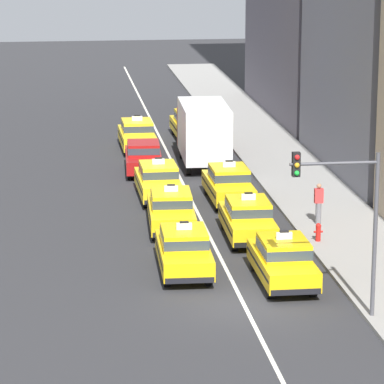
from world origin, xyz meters
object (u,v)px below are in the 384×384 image
taxi_right_third (229,183)px  fire_hydrant (318,231)px  pedestrian_mid_block (319,203)px  traffic_light_pole (346,206)px  taxi_right_second (248,218)px  taxi_left_second (171,209)px  taxi_left_third (158,180)px  taxi_left_fifth (137,134)px  taxi_left_nearest (184,249)px  sedan_left_fourth (143,156)px  box_truck_right_fourth (203,130)px  taxi_right_fifth (190,124)px

taxi_right_third → fire_hydrant: taxi_right_third is taller
pedestrian_mid_block → traffic_light_pole: (-1.78, -11.06, 2.80)m
taxi_right_second → fire_hydrant: 2.86m
fire_hydrant → traffic_light_pole: bearing=-98.0°
taxi_left_second → taxi_left_third: bearing=90.3°
taxi_left_fifth → pedestrian_mid_block: taxi_left_fifth is taller
taxi_right_third → fire_hydrant: 7.51m
taxi_left_nearest → pedestrian_mid_block: (6.25, 5.41, 0.14)m
sedan_left_fourth → taxi_left_second: bearing=-88.6°
taxi_left_third → traffic_light_pole: 17.43m
taxi_left_second → fire_hydrant: 6.22m
taxi_right_second → pedestrian_mid_block: taxi_right_second is taller
taxi_left_fifth → traffic_light_pole: bearing=-80.9°
pedestrian_mid_block → taxi_left_fifth: bearing=110.5°
taxi_left_nearest → box_truck_right_fourth: box_truck_right_fourth is taller
taxi_left_nearest → traffic_light_pole: traffic_light_pole is taller
taxi_left_fifth → taxi_right_second: same height
taxi_right_second → taxi_right_third: 5.99m
box_truck_right_fourth → traffic_light_pole: bearing=-86.7°
pedestrian_mid_block → fire_hydrant: 2.62m
sedan_left_fourth → box_truck_right_fourth: size_ratio=0.62×
taxi_left_nearest → traffic_light_pole: (4.47, -5.65, 2.94)m
taxi_left_fifth → box_truck_right_fourth: bearing=-52.7°
taxi_left_second → taxi_left_fifth: 16.30m
sedan_left_fourth → taxi_right_third: 7.23m
taxi_left_third → pedestrian_mid_block: 8.29m
fire_hydrant → traffic_light_pole: traffic_light_pole is taller
taxi_left_third → taxi_left_fifth: size_ratio=1.00×
taxi_left_nearest → taxi_left_third: bearing=89.4°
pedestrian_mid_block → fire_hydrant: bearing=-103.2°
taxi_right_third → taxi_right_fifth: (0.06, 14.72, 0.00)m
taxi_left_fifth → taxi_left_nearest: bearing=-90.0°
taxi_left_third → taxi_left_nearest: bearing=-90.6°
sedan_left_fourth → box_truck_right_fourth: bearing=26.7°
taxi_left_second → taxi_left_third: same height
taxi_left_fifth → pedestrian_mid_block: 17.78m
taxi_right_third → pedestrian_mid_block: size_ratio=2.67×
taxi_right_second → pedestrian_mid_block: bearing=23.7°
taxi_left_nearest → taxi_right_fifth: (3.26, 24.71, 0.00)m
taxi_right_fifth → fire_hydrant: (2.40, -21.81, -0.33)m
taxi_left_second → taxi_right_third: (3.06, 4.23, 0.00)m
taxi_right_fifth → pedestrian_mid_block: size_ratio=2.68×
sedan_left_fourth → taxi_right_fifth: 8.96m
taxi_left_third → taxi_right_fifth: bearing=77.1°
taxi_left_nearest → pedestrian_mid_block: 8.27m
taxi_left_nearest → box_truck_right_fourth: (3.09, 18.02, 0.90)m
taxi_left_second → taxi_left_nearest: bearing=-91.4°
taxi_left_second → traffic_light_pole: (4.32, -11.40, 2.94)m
taxi_left_third → box_truck_right_fourth: 7.70m
taxi_right_second → box_truck_right_fourth: bearing=89.8°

